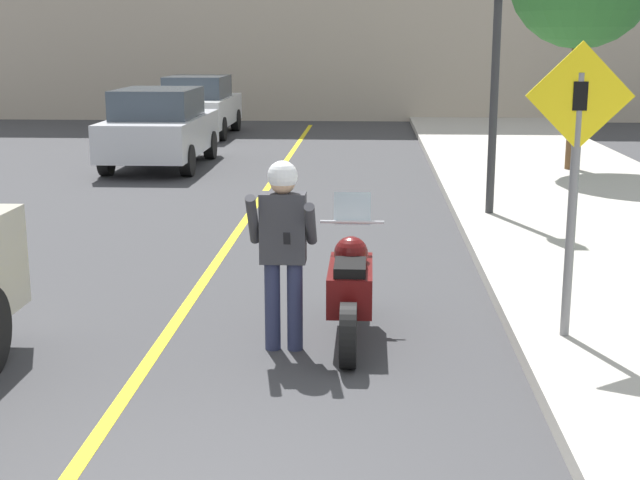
% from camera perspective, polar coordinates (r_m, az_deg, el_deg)
% --- Properties ---
extents(road_center_line, '(0.12, 36.00, 0.01)m').
position_cam_1_polar(road_center_line, '(10.88, -6.89, -1.78)').
color(road_center_line, yellow).
rests_on(road_center_line, ground).
extents(motorcycle, '(0.62, 2.10, 1.27)m').
position_cam_1_polar(motorcycle, '(8.23, 1.96, -3.01)').
color(motorcycle, black).
rests_on(motorcycle, ground).
extents(person_biker, '(0.59, 0.47, 1.70)m').
position_cam_1_polar(person_biker, '(7.77, -2.39, 0.25)').
color(person_biker, '#282D4C').
rests_on(person_biker, ground).
extents(crossing_sign, '(0.91, 0.08, 2.56)m').
position_cam_1_polar(crossing_sign, '(7.91, 16.03, 4.75)').
color(crossing_sign, slate).
rests_on(crossing_sign, sidewalk_curb).
extents(traffic_light, '(0.26, 0.30, 3.91)m').
position_cam_1_polar(traffic_light, '(13.42, 11.28, 13.13)').
color(traffic_light, '#2D2D30').
rests_on(traffic_light, sidewalk_curb).
extents(parked_car_silver, '(1.88, 4.20, 1.68)m').
position_cam_1_polar(parked_car_silver, '(19.45, -10.20, 7.11)').
color(parked_car_silver, black).
rests_on(parked_car_silver, ground).
extents(parked_car_white, '(1.88, 4.20, 1.68)m').
position_cam_1_polar(parked_car_white, '(25.63, -7.74, 8.54)').
color(parked_car_white, black).
rests_on(parked_car_white, ground).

